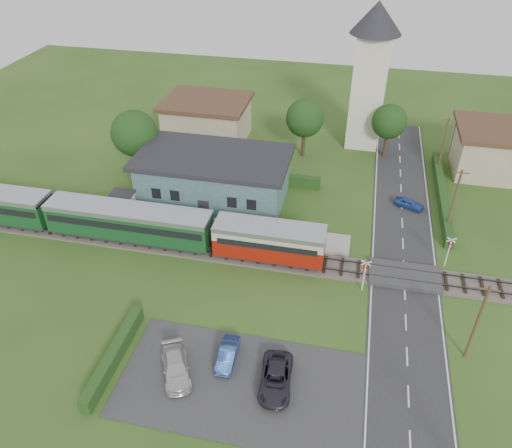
% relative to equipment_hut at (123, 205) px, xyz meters
% --- Properties ---
extents(ground, '(120.00, 120.00, 0.00)m').
position_rel_equipment_hut_xyz_m(ground, '(18.00, -5.20, -1.75)').
color(ground, '#2D4C19').
extents(railway_track, '(76.00, 3.20, 0.49)m').
position_rel_equipment_hut_xyz_m(railway_track, '(18.00, -3.20, -1.64)').
color(railway_track, '#4C443D').
rests_on(railway_track, ground).
extents(road, '(6.00, 70.00, 0.05)m').
position_rel_equipment_hut_xyz_m(road, '(28.00, -5.20, -1.72)').
color(road, '#28282B').
rests_on(road, ground).
extents(car_park, '(17.00, 9.00, 0.08)m').
position_rel_equipment_hut_xyz_m(car_park, '(16.50, -17.20, -1.71)').
color(car_park, '#333335').
rests_on(car_park, ground).
extents(crossing_deck, '(6.20, 3.40, 0.45)m').
position_rel_equipment_hut_xyz_m(crossing_deck, '(28.00, -3.20, -1.52)').
color(crossing_deck, '#333335').
rests_on(crossing_deck, ground).
extents(platform, '(30.00, 3.00, 0.45)m').
position_rel_equipment_hut_xyz_m(platform, '(8.00, 0.00, -1.52)').
color(platform, gray).
rests_on(platform, ground).
extents(equipment_hut, '(2.30, 2.30, 2.55)m').
position_rel_equipment_hut_xyz_m(equipment_hut, '(0.00, 0.00, 0.00)').
color(equipment_hut, silver).
rests_on(equipment_hut, platform).
extents(station_building, '(16.00, 9.00, 5.30)m').
position_rel_equipment_hut_xyz_m(station_building, '(8.00, 5.79, 0.95)').
color(station_building, '#3E5A5E').
rests_on(station_building, ground).
extents(train, '(43.20, 2.90, 3.40)m').
position_rel_equipment_hut_xyz_m(train, '(-0.98, -3.20, 0.43)').
color(train, '#232328').
rests_on(train, ground).
extents(church_tower, '(6.00, 6.00, 17.60)m').
position_rel_equipment_hut_xyz_m(church_tower, '(23.00, 22.80, 8.48)').
color(church_tower, silver).
rests_on(church_tower, ground).
extents(house_west, '(10.80, 8.80, 5.50)m').
position_rel_equipment_hut_xyz_m(house_west, '(3.00, 19.80, 1.04)').
color(house_west, tan).
rests_on(house_west, ground).
extents(house_east, '(8.80, 8.80, 5.50)m').
position_rel_equipment_hut_xyz_m(house_east, '(38.00, 18.80, 1.05)').
color(house_east, tan).
rests_on(house_east, ground).
extents(hedge_carpark, '(0.80, 9.00, 1.20)m').
position_rel_equipment_hut_xyz_m(hedge_carpark, '(7.00, -17.20, -1.15)').
color(hedge_carpark, '#193814').
rests_on(hedge_carpark, ground).
extents(hedge_roadside, '(0.80, 18.00, 1.20)m').
position_rel_equipment_hut_xyz_m(hedge_roadside, '(32.20, 10.80, -1.15)').
color(hedge_roadside, '#193814').
rests_on(hedge_roadside, ground).
extents(hedge_station, '(22.00, 0.80, 1.30)m').
position_rel_equipment_hut_xyz_m(hedge_station, '(8.00, 10.30, -1.10)').
color(hedge_station, '#193814').
rests_on(hedge_station, ground).
extents(tree_a, '(5.20, 5.20, 8.00)m').
position_rel_equipment_hut_xyz_m(tree_a, '(-2.00, 8.80, 3.63)').
color(tree_a, '#332316').
rests_on(tree_a, ground).
extents(tree_b, '(4.60, 4.60, 7.34)m').
position_rel_equipment_hut_xyz_m(tree_b, '(16.00, 17.80, 3.27)').
color(tree_b, '#332316').
rests_on(tree_b, ground).
extents(tree_c, '(4.20, 4.20, 6.78)m').
position_rel_equipment_hut_xyz_m(tree_c, '(26.00, 19.80, 2.91)').
color(tree_c, '#332316').
rests_on(tree_c, ground).
extents(utility_pole_b, '(1.40, 0.22, 7.00)m').
position_rel_equipment_hut_xyz_m(utility_pole_b, '(32.20, -11.20, 1.88)').
color(utility_pole_b, '#473321').
rests_on(utility_pole_b, ground).
extents(utility_pole_c, '(1.40, 0.22, 7.00)m').
position_rel_equipment_hut_xyz_m(utility_pole_c, '(32.20, 4.80, 1.88)').
color(utility_pole_c, '#473321').
rests_on(utility_pole_c, ground).
extents(utility_pole_d, '(1.40, 0.22, 7.00)m').
position_rel_equipment_hut_xyz_m(utility_pole_d, '(32.20, 16.80, 1.88)').
color(utility_pole_d, '#473321').
rests_on(utility_pole_d, ground).
extents(crossing_signal_near, '(0.84, 0.28, 3.28)m').
position_rel_equipment_hut_xyz_m(crossing_signal_near, '(24.40, -5.61, 0.39)').
color(crossing_signal_near, silver).
rests_on(crossing_signal_near, ground).
extents(crossing_signal_far, '(0.84, 0.28, 3.28)m').
position_rel_equipment_hut_xyz_m(crossing_signal_far, '(31.60, -0.81, 0.39)').
color(crossing_signal_far, silver).
rests_on(crossing_signal_far, ground).
extents(streetlamp_west, '(0.30, 0.30, 5.15)m').
position_rel_equipment_hut_xyz_m(streetlamp_west, '(-4.00, 14.80, 1.29)').
color(streetlamp_west, '#3F3F47').
rests_on(streetlamp_west, ground).
extents(streetlamp_east, '(0.30, 0.30, 5.15)m').
position_rel_equipment_hut_xyz_m(streetlamp_east, '(34.00, 21.80, 1.29)').
color(streetlamp_east, '#3F3F47').
rests_on(streetlamp_east, ground).
extents(car_on_road, '(3.28, 2.29, 1.04)m').
position_rel_equipment_hut_xyz_m(car_on_road, '(28.70, 8.40, -1.18)').
color(car_on_road, '#2D4BA5').
rests_on(car_on_road, road).
extents(car_park_blue, '(1.29, 3.48, 1.13)m').
position_rel_equipment_hut_xyz_m(car_park_blue, '(15.09, -15.34, -1.10)').
color(car_park_blue, navy).
rests_on(car_park_blue, car_park).
extents(car_park_silver, '(3.54, 4.70, 1.27)m').
position_rel_equipment_hut_xyz_m(car_park_silver, '(11.80, -17.29, -1.03)').
color(car_park_silver, silver).
rests_on(car_park_silver, car_park).
extents(car_park_dark, '(2.52, 4.82, 1.30)m').
position_rel_equipment_hut_xyz_m(car_park_dark, '(18.92, -16.71, -1.02)').
color(car_park_dark, '#282631').
rests_on(car_park_dark, car_park).
extents(pedestrian_near, '(0.69, 0.52, 1.71)m').
position_rel_equipment_hut_xyz_m(pedestrian_near, '(14.25, -0.04, -0.44)').
color(pedestrian_near, gray).
rests_on(pedestrian_near, platform).
extents(pedestrian_far, '(0.69, 0.87, 1.75)m').
position_rel_equipment_hut_xyz_m(pedestrian_far, '(2.20, -0.80, -0.42)').
color(pedestrian_far, gray).
rests_on(pedestrian_far, platform).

